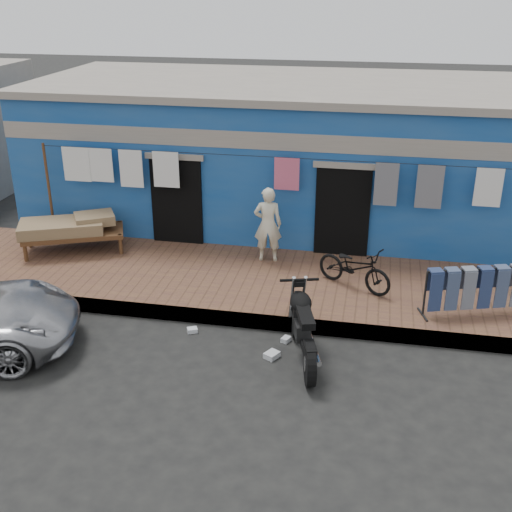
{
  "coord_description": "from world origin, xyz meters",
  "views": [
    {
      "loc": [
        1.94,
        -7.89,
        5.55
      ],
      "look_at": [
        0.0,
        2.0,
        1.15
      ],
      "focal_mm": 45.0,
      "sensor_mm": 36.0,
      "label": 1
    }
  ],
  "objects_px": {
    "bicycle": "(355,263)",
    "jeans_rack": "(475,290)",
    "motorcycle": "(303,326)",
    "seated_person": "(268,224)",
    "charpoy": "(74,234)"
  },
  "relations": [
    {
      "from": "seated_person",
      "to": "bicycle",
      "type": "height_order",
      "value": "seated_person"
    },
    {
      "from": "motorcycle",
      "to": "jeans_rack",
      "type": "distance_m",
      "value": 3.14
    },
    {
      "from": "bicycle",
      "to": "jeans_rack",
      "type": "height_order",
      "value": "bicycle"
    },
    {
      "from": "motorcycle",
      "to": "charpoy",
      "type": "relative_size",
      "value": 0.79
    },
    {
      "from": "seated_person",
      "to": "motorcycle",
      "type": "bearing_deg",
      "value": 102.35
    },
    {
      "from": "bicycle",
      "to": "jeans_rack",
      "type": "relative_size",
      "value": 0.82
    },
    {
      "from": "seated_person",
      "to": "jeans_rack",
      "type": "relative_size",
      "value": 0.83
    },
    {
      "from": "seated_person",
      "to": "jeans_rack",
      "type": "height_order",
      "value": "seated_person"
    },
    {
      "from": "seated_person",
      "to": "charpoy",
      "type": "height_order",
      "value": "seated_person"
    },
    {
      "from": "bicycle",
      "to": "motorcycle",
      "type": "distance_m",
      "value": 2.29
    },
    {
      "from": "bicycle",
      "to": "charpoy",
      "type": "height_order",
      "value": "bicycle"
    },
    {
      "from": "charpoy",
      "to": "bicycle",
      "type": "bearing_deg",
      "value": -6.25
    },
    {
      "from": "motorcycle",
      "to": "jeans_rack",
      "type": "height_order",
      "value": "motorcycle"
    },
    {
      "from": "motorcycle",
      "to": "jeans_rack",
      "type": "xyz_separation_m",
      "value": [
        2.72,
        1.57,
        0.11
      ]
    },
    {
      "from": "bicycle",
      "to": "seated_person",
      "type": "bearing_deg",
      "value": 92.38
    }
  ]
}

